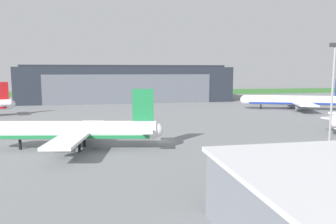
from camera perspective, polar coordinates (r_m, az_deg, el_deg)
name	(u,v)px	position (r m, az deg, el deg)	size (l,w,h in m)	color
ground_plane	(163,141)	(74.91, -0.90, -5.11)	(440.00, 440.00, 0.00)	slate
grass_field_strip	(123,93)	(237.28, -7.94, 3.38)	(440.00, 56.00, 0.08)	#377330
maintenance_hangar	(127,84)	(175.33, -7.22, 4.97)	(106.88, 34.10, 19.04)	#232833
airliner_near_right	(75,131)	(68.91, -16.16, -3.24)	(36.10, 29.44, 12.45)	white
airliner_far_right	(296,101)	(143.25, 21.71, 1.85)	(42.52, 34.29, 12.79)	white
pushback_tractor	(320,151)	(67.03, 25.20, -6.25)	(3.98, 3.59, 2.29)	silver
apron_light_mast	(333,88)	(74.29, 27.04, 3.73)	(2.40, 0.50, 21.65)	#99999E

